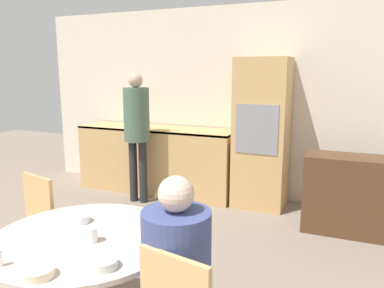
# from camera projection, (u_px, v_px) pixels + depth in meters

# --- Properties ---
(wall_back) EXTENTS (6.63, 0.05, 2.60)m
(wall_back) POSITION_uv_depth(u_px,v_px,m) (253.00, 103.00, 5.08)
(wall_back) COLOR silver
(wall_back) RESTS_ON ground_plane
(kitchen_counter) EXTENTS (2.30, 0.60, 0.94)m
(kitchen_counter) POSITION_uv_depth(u_px,v_px,m) (157.00, 159.00, 5.43)
(kitchen_counter) COLOR tan
(kitchen_counter) RESTS_ON ground_plane
(oven_unit) EXTENTS (0.65, 0.59, 1.90)m
(oven_unit) POSITION_uv_depth(u_px,v_px,m) (262.00, 133.00, 4.77)
(oven_unit) COLOR tan
(oven_unit) RESTS_ON ground_plane
(sideboard) EXTENTS (1.18, 0.45, 0.85)m
(sideboard) POSITION_uv_depth(u_px,v_px,m) (362.00, 196.00, 3.98)
(sideboard) COLOR #51331E
(sideboard) RESTS_ON ground_plane
(dining_table) EXTENTS (1.14, 1.14, 0.74)m
(dining_table) POSITION_uv_depth(u_px,v_px,m) (86.00, 272.00, 2.34)
(dining_table) COLOR #51331E
(dining_table) RESTS_ON ground_plane
(chair_far_left) EXTENTS (0.49, 0.49, 0.93)m
(chair_far_left) POSITION_uv_depth(u_px,v_px,m) (30.00, 230.00, 2.90)
(chair_far_left) COLOR tan
(chair_far_left) RESTS_ON ground_plane
(person_seated) EXTENTS (0.35, 0.42, 1.23)m
(person_seated) POSITION_uv_depth(u_px,v_px,m) (175.00, 278.00, 1.88)
(person_seated) COLOR #262628
(person_seated) RESTS_ON ground_plane
(person_standing) EXTENTS (0.33, 0.33, 1.71)m
(person_standing) POSITION_uv_depth(u_px,v_px,m) (137.00, 123.00, 4.87)
(person_standing) COLOR #262628
(person_standing) RESTS_ON ground_plane
(cup) EXTENTS (0.08, 0.08, 0.09)m
(cup) POSITION_uv_depth(u_px,v_px,m) (91.00, 235.00, 2.20)
(cup) COLOR white
(cup) RESTS_ON dining_table
(bowl_near) EXTENTS (0.15, 0.15, 0.05)m
(bowl_near) POSITION_uv_depth(u_px,v_px,m) (103.00, 263.00, 1.92)
(bowl_near) COLOR silver
(bowl_near) RESTS_ON dining_table
(bowl_centre) EXTENTS (0.16, 0.16, 0.05)m
(bowl_centre) POSITION_uv_depth(u_px,v_px,m) (38.00, 273.00, 1.83)
(bowl_centre) COLOR beige
(bowl_centre) RESTS_ON dining_table
(bowl_far) EXTENTS (0.14, 0.14, 0.05)m
(bowl_far) POSITION_uv_depth(u_px,v_px,m) (80.00, 219.00, 2.49)
(bowl_far) COLOR silver
(bowl_far) RESTS_ON dining_table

